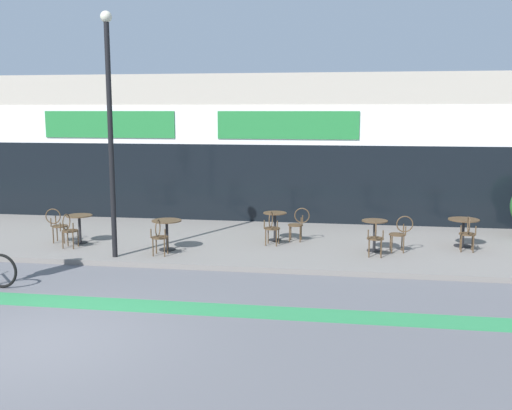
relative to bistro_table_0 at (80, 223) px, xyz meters
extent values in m
plane|color=#5B5B60|center=(2.20, -6.23, -0.65)|extent=(120.00, 120.00, 0.00)
cube|color=slate|center=(2.20, 1.02, -0.59)|extent=(40.00, 5.50, 0.12)
cube|color=#B2A899|center=(2.20, 5.77, 1.69)|extent=(40.00, 4.00, 4.68)
cube|color=black|center=(2.20, 3.80, 0.67)|extent=(38.80, 0.10, 2.40)
cube|color=white|center=(2.20, 3.82, 2.47)|extent=(39.20, 0.14, 1.20)
cube|color=#237A38|center=(-0.65, 3.75, 2.47)|extent=(4.31, 0.08, 0.84)
cube|color=#237A38|center=(5.04, 3.75, 2.47)|extent=(4.31, 0.08, 0.84)
cube|color=#2D844C|center=(2.20, -4.30, -0.64)|extent=(36.00, 0.70, 0.01)
cylinder|color=black|center=(0.00, 0.00, -0.52)|extent=(0.37, 0.37, 0.02)
cylinder|color=black|center=(0.00, 0.00, -0.17)|extent=(0.07, 0.07, 0.72)
cylinder|color=#4C3823|center=(0.00, 0.00, 0.20)|extent=(0.67, 0.67, 0.02)
cylinder|color=black|center=(2.50, -0.40, -0.52)|extent=(0.41, 0.41, 0.02)
cylinder|color=black|center=(2.50, -0.40, -0.16)|extent=(0.07, 0.07, 0.73)
cylinder|color=#4C3823|center=(2.50, -0.40, 0.21)|extent=(0.74, 0.74, 0.02)
cylinder|color=black|center=(5.01, 1.11, -0.52)|extent=(0.34, 0.34, 0.02)
cylinder|color=black|center=(5.01, 1.11, -0.16)|extent=(0.07, 0.07, 0.73)
cylinder|color=#4C3823|center=(5.01, 1.11, 0.22)|extent=(0.62, 0.62, 0.02)
cylinder|color=black|center=(7.59, 0.28, -0.52)|extent=(0.35, 0.35, 0.02)
cylinder|color=black|center=(7.59, 0.28, -0.15)|extent=(0.07, 0.07, 0.75)
cylinder|color=#4C3823|center=(7.59, 0.28, 0.23)|extent=(0.63, 0.63, 0.02)
cylinder|color=black|center=(9.85, 1.16, -0.52)|extent=(0.43, 0.43, 0.02)
cylinder|color=black|center=(9.85, 1.16, -0.19)|extent=(0.07, 0.07, 0.68)
cylinder|color=#4C3823|center=(9.85, 1.16, 0.17)|extent=(0.78, 0.78, 0.02)
cylinder|color=#4C3823|center=(0.00, -0.55, -0.09)|extent=(0.40, 0.40, 0.03)
cylinder|color=#4C3823|center=(-0.14, -0.41, -0.32)|extent=(0.03, 0.03, 0.42)
cylinder|color=#4C3823|center=(0.14, -0.41, -0.32)|extent=(0.03, 0.03, 0.42)
cylinder|color=#4C3823|center=(-0.14, -0.69, -0.32)|extent=(0.03, 0.03, 0.42)
cylinder|color=#4C3823|center=(0.14, -0.69, -0.32)|extent=(0.03, 0.03, 0.42)
torus|color=#4C3823|center=(0.00, -0.72, 0.17)|extent=(0.03, 0.41, 0.41)
cylinder|color=#4C3823|center=(-0.17, -0.72, 0.03)|extent=(0.03, 0.03, 0.23)
cylinder|color=#4C3823|center=(0.17, -0.72, 0.03)|extent=(0.03, 0.03, 0.23)
cylinder|color=#4C3823|center=(-0.55, 0.00, -0.09)|extent=(0.45, 0.45, 0.03)
cylinder|color=#4C3823|center=(-0.43, 0.16, -0.32)|extent=(0.03, 0.03, 0.42)
cylinder|color=#4C3823|center=(-0.39, -0.12, -0.32)|extent=(0.03, 0.03, 0.42)
cylinder|color=#4C3823|center=(-0.71, 0.12, -0.32)|extent=(0.03, 0.03, 0.42)
cylinder|color=#4C3823|center=(-0.67, -0.16, -0.32)|extent=(0.03, 0.03, 0.42)
torus|color=#4C3823|center=(-0.72, -0.02, 0.17)|extent=(0.41, 0.08, 0.41)
cylinder|color=#4C3823|center=(-0.74, 0.15, 0.03)|extent=(0.03, 0.03, 0.23)
cylinder|color=#4C3823|center=(-0.70, -0.19, 0.03)|extent=(0.03, 0.03, 0.23)
cylinder|color=#4C3823|center=(2.50, -0.95, -0.09)|extent=(0.42, 0.42, 0.03)
cylinder|color=#4C3823|center=(2.35, -0.82, -0.32)|extent=(0.03, 0.03, 0.42)
cylinder|color=#4C3823|center=(2.63, -0.81, -0.32)|extent=(0.03, 0.03, 0.42)
cylinder|color=#4C3823|center=(2.36, -1.10, -0.32)|extent=(0.03, 0.03, 0.42)
cylinder|color=#4C3823|center=(2.64, -1.09, -0.32)|extent=(0.03, 0.03, 0.42)
torus|color=#4C3823|center=(2.50, -1.12, 0.17)|extent=(0.05, 0.41, 0.41)
cylinder|color=#4C3823|center=(2.33, -1.13, 0.03)|extent=(0.03, 0.03, 0.23)
cylinder|color=#4C3823|center=(2.67, -1.11, 0.03)|extent=(0.03, 0.03, 0.23)
cylinder|color=#4C3823|center=(5.01, 0.56, -0.09)|extent=(0.43, 0.43, 0.03)
cylinder|color=#4C3823|center=(4.88, 0.71, -0.32)|extent=(0.03, 0.03, 0.42)
cylinder|color=#4C3823|center=(5.16, 0.69, -0.32)|extent=(0.03, 0.03, 0.42)
cylinder|color=#4C3823|center=(4.86, 0.44, -0.32)|extent=(0.03, 0.03, 0.42)
cylinder|color=#4C3823|center=(5.14, 0.41, -0.32)|extent=(0.03, 0.03, 0.42)
torus|color=#4C3823|center=(4.99, 0.39, 0.17)|extent=(0.06, 0.41, 0.41)
cylinder|color=#4C3823|center=(4.82, 0.41, 0.03)|extent=(0.03, 0.03, 0.23)
cylinder|color=#4C3823|center=(5.16, 0.38, 0.03)|extent=(0.03, 0.03, 0.23)
cylinder|color=#4C3823|center=(5.56, 1.11, -0.09)|extent=(0.41, 0.41, 0.03)
cylinder|color=#4C3823|center=(5.42, 0.98, -0.32)|extent=(0.03, 0.03, 0.42)
cylinder|color=#4C3823|center=(5.42, 1.26, -0.32)|extent=(0.03, 0.03, 0.42)
cylinder|color=#4C3823|center=(5.69, 0.97, -0.32)|extent=(0.03, 0.03, 0.42)
cylinder|color=#4C3823|center=(5.70, 1.25, -0.32)|extent=(0.03, 0.03, 0.42)
torus|color=#4C3823|center=(5.73, 1.11, 0.17)|extent=(0.41, 0.04, 0.41)
cylinder|color=#4C3823|center=(5.72, 0.94, 0.03)|extent=(0.03, 0.03, 0.23)
cylinder|color=#4C3823|center=(5.73, 1.28, 0.03)|extent=(0.03, 0.03, 0.23)
cylinder|color=#4C3823|center=(7.59, -0.27, -0.09)|extent=(0.41, 0.41, 0.03)
cylinder|color=#4C3823|center=(7.45, -0.12, -0.32)|extent=(0.03, 0.03, 0.42)
cylinder|color=#4C3823|center=(7.73, -0.13, -0.32)|extent=(0.03, 0.03, 0.42)
cylinder|color=#4C3823|center=(7.44, -0.40, -0.32)|extent=(0.03, 0.03, 0.42)
cylinder|color=#4C3823|center=(7.72, -0.41, -0.32)|extent=(0.03, 0.03, 0.42)
torus|color=#4C3823|center=(7.58, -0.44, 0.17)|extent=(0.04, 0.41, 0.41)
cylinder|color=#4C3823|center=(7.41, -0.43, 0.03)|extent=(0.03, 0.03, 0.23)
cylinder|color=#4C3823|center=(7.76, -0.44, 0.03)|extent=(0.03, 0.03, 0.23)
cylinder|color=#4C3823|center=(8.14, 0.28, -0.09)|extent=(0.42, 0.42, 0.03)
cylinder|color=#4C3823|center=(8.01, 0.14, -0.32)|extent=(0.03, 0.03, 0.42)
cylinder|color=#4C3823|center=(7.99, 0.41, -0.32)|extent=(0.03, 0.03, 0.42)
cylinder|color=#4C3823|center=(8.29, 0.15, -0.32)|extent=(0.03, 0.03, 0.42)
cylinder|color=#4C3823|center=(8.27, 0.43, -0.32)|extent=(0.03, 0.03, 0.42)
torus|color=#4C3823|center=(8.31, 0.29, 0.17)|extent=(0.41, 0.05, 0.41)
cylinder|color=#4C3823|center=(8.32, 0.12, 0.03)|extent=(0.03, 0.03, 0.23)
cylinder|color=#4C3823|center=(8.30, 0.46, 0.03)|extent=(0.03, 0.03, 0.23)
cylinder|color=#4C3823|center=(9.85, 0.61, -0.09)|extent=(0.43, 0.43, 0.03)
cylinder|color=#4C3823|center=(9.72, 0.76, -0.32)|extent=(0.03, 0.03, 0.42)
cylinder|color=#4C3823|center=(10.00, 0.74, -0.32)|extent=(0.03, 0.03, 0.42)
cylinder|color=#4C3823|center=(9.69, 0.48, -0.32)|extent=(0.03, 0.03, 0.42)
cylinder|color=#4C3823|center=(9.97, 0.46, -0.32)|extent=(0.03, 0.03, 0.42)
torus|color=#4C3823|center=(9.83, 0.44, 0.17)|extent=(0.06, 0.41, 0.41)
cylinder|color=#4C3823|center=(9.66, 0.46, 0.03)|extent=(0.03, 0.03, 0.23)
cylinder|color=#4C3823|center=(10.00, 0.43, 0.03)|extent=(0.03, 0.03, 0.23)
cylinder|color=black|center=(1.48, -1.28, 2.19)|extent=(0.12, 0.12, 5.44)
sphere|color=beige|center=(1.48, -1.28, 4.99)|extent=(0.26, 0.26, 0.26)
torus|color=black|center=(0.03, -3.67, -0.29)|extent=(0.72, 0.07, 0.72)
camera|label=1|loc=(6.96, -14.44, 2.92)|focal=42.00mm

